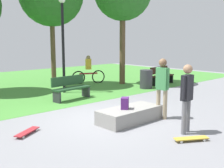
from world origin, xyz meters
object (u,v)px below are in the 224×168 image
at_px(skateboard_by_ledge, 191,138).
at_px(park_bench_far_left, 161,75).
at_px(lamp_post, 63,35).
at_px(trash_bin, 146,79).
at_px(cyclist_on_bicycle, 88,72).
at_px(skater_watching, 162,84).
at_px(concrete_ledge, 130,115).
at_px(skateboard_spare, 27,132).
at_px(skater_performing_trick, 187,93).
at_px(park_bench_center_lawn, 71,87).
at_px(backpack_on_ledge, 125,103).

relative_size(skateboard_by_ledge, park_bench_far_left, 0.48).
bearing_deg(lamp_post, skateboard_by_ledge, -99.71).
distance_m(trash_bin, cyclist_on_bicycle, 3.29).
height_order(trash_bin, cyclist_on_bicycle, cyclist_on_bicycle).
height_order(skater_watching, lamp_post, lamp_post).
relative_size(concrete_ledge, skateboard_spare, 2.41).
xyz_separation_m(concrete_ledge, skater_watching, (0.91, -0.41, 0.84)).
xyz_separation_m(skater_performing_trick, trash_bin, (4.27, 4.88, -0.55)).
relative_size(park_bench_far_left, cyclist_on_bicycle, 0.96).
relative_size(skater_performing_trick, cyclist_on_bicycle, 1.00).
bearing_deg(skateboard_by_ledge, park_bench_center_lawn, 84.13).
distance_m(backpack_on_ledge, skateboard_spare, 2.67).
distance_m(park_bench_far_left, trash_bin, 1.62).
relative_size(skateboard_by_ledge, trash_bin, 0.89).
bearing_deg(park_bench_center_lawn, skateboard_by_ledge, -95.87).
bearing_deg(lamp_post, skater_performing_trick, -96.98).
height_order(skateboard_by_ledge, cyclist_on_bicycle, cyclist_on_bicycle).
relative_size(skater_watching, lamp_post, 0.43).
bearing_deg(concrete_ledge, backpack_on_ledge, 171.20).
distance_m(skater_performing_trick, trash_bin, 6.51).
height_order(concrete_ledge, skateboard_by_ledge, concrete_ledge).
xyz_separation_m(skater_watching, skateboard_by_ledge, (-1.01, -1.62, -0.97)).
xyz_separation_m(backpack_on_ledge, skateboard_spare, (-2.46, 0.93, -0.49)).
relative_size(backpack_on_ledge, skater_watching, 0.18).
height_order(skater_performing_trick, park_bench_center_lawn, skater_performing_trick).
height_order(concrete_ledge, trash_bin, trash_bin).
xyz_separation_m(skater_performing_trick, cyclist_on_bicycle, (3.23, 8.00, -0.37)).
height_order(park_bench_far_left, lamp_post, lamp_post).
xyz_separation_m(park_bench_center_lawn, trash_bin, (4.08, -0.35, -0.04)).
bearing_deg(skateboard_by_ledge, skater_performing_trick, 46.03).
distance_m(skateboard_spare, lamp_post, 6.04).
bearing_deg(backpack_on_ledge, skater_performing_trick, -112.94).
distance_m(backpack_on_ledge, skater_watching, 1.27).
bearing_deg(lamp_post, concrete_ledge, -102.42).
relative_size(skater_performing_trick, skateboard_by_ledge, 2.17).
relative_size(skateboard_spare, lamp_post, 0.19).
height_order(skateboard_by_ledge, trash_bin, trash_bin).
bearing_deg(skateboard_by_ledge, lamp_post, 80.29).
bearing_deg(lamp_post, park_bench_center_lawn, -113.88).
distance_m(backpack_on_ledge, lamp_post, 5.51).
height_order(backpack_on_ledge, park_bench_center_lawn, park_bench_center_lawn).
bearing_deg(trash_bin, concrete_ledge, -144.43).
bearing_deg(backpack_on_ledge, park_bench_center_lawn, 40.69).
distance_m(skateboard_spare, park_bench_far_left, 9.18).
bearing_deg(skateboard_spare, skater_watching, -21.12).
distance_m(backpack_on_ledge, cyclist_on_bicycle, 7.35).
xyz_separation_m(lamp_post, cyclist_on_bicycle, (2.41, 1.35, -1.86)).
distance_m(backpack_on_ledge, skateboard_by_ledge, 2.11).
bearing_deg(trash_bin, park_bench_center_lawn, 175.10).
relative_size(skateboard_by_ledge, lamp_post, 0.19).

